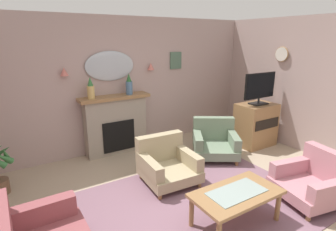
# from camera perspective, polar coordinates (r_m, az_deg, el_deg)

# --- Properties ---
(floor) EXTENTS (6.85, 6.34, 0.10)m
(floor) POSITION_cam_1_polar(r_m,az_deg,el_deg) (3.86, 8.50, -20.18)
(floor) COLOR tan
(floor) RESTS_ON ground
(wall_back) EXTENTS (6.85, 0.10, 2.63)m
(wall_back) POSITION_cam_1_polar(r_m,az_deg,el_deg) (5.53, -9.42, 6.48)
(wall_back) COLOR #B29993
(wall_back) RESTS_ON ground
(patterned_rug) EXTENTS (3.20, 2.40, 0.01)m
(patterned_rug) POSITION_cam_1_polar(r_m,az_deg,el_deg) (3.95, 6.57, -18.14)
(patterned_rug) COLOR #7F5B6B
(patterned_rug) RESTS_ON ground
(fireplace) EXTENTS (1.36, 0.36, 1.16)m
(fireplace) POSITION_cam_1_polar(r_m,az_deg,el_deg) (5.40, -10.96, -1.98)
(fireplace) COLOR gray
(fireplace) RESTS_ON ground
(mantel_vase_left) EXTENTS (0.13, 0.13, 0.39)m
(mantel_vase_left) POSITION_cam_1_polar(r_m,az_deg,el_deg) (5.06, -16.07, 5.37)
(mantel_vase_left) COLOR tan
(mantel_vase_left) RESTS_ON fireplace
(mantel_vase_centre) EXTENTS (0.13, 0.13, 0.41)m
(mantel_vase_centre) POSITION_cam_1_polar(r_m,az_deg,el_deg) (5.30, -8.25, 6.40)
(mantel_vase_centre) COLOR #4C7093
(mantel_vase_centre) RESTS_ON fireplace
(wall_mirror) EXTENTS (0.96, 0.06, 0.56)m
(wall_mirror) POSITION_cam_1_polar(r_m,az_deg,el_deg) (5.30, -12.18, 10.22)
(wall_mirror) COLOR #B2BCC6
(wall_sconce_left) EXTENTS (0.14, 0.14, 0.14)m
(wall_sconce_left) POSITION_cam_1_polar(r_m,az_deg,el_deg) (5.04, -21.16, 8.64)
(wall_sconce_left) COLOR #D17066
(wall_sconce_right) EXTENTS (0.14, 0.14, 0.14)m
(wall_sconce_right) POSITION_cam_1_polar(r_m,az_deg,el_deg) (5.61, -3.66, 10.33)
(wall_sconce_right) COLOR #D17066
(wall_clock) EXTENTS (0.04, 0.31, 0.31)m
(wall_clock) POSITION_cam_1_polar(r_m,az_deg,el_deg) (6.11, 22.96, 11.86)
(wall_clock) COLOR silver
(framed_picture) EXTENTS (0.28, 0.03, 0.36)m
(framed_picture) POSITION_cam_1_polar(r_m,az_deg,el_deg) (5.98, 1.64, 11.58)
(framed_picture) COLOR #4C6B56
(coffee_table) EXTENTS (1.10, 0.60, 0.45)m
(coffee_table) POSITION_cam_1_polar(r_m,az_deg,el_deg) (3.49, 14.29, -16.23)
(coffee_table) COLOR olive
(coffee_table) RESTS_ON ground
(armchair_in_corner) EXTENTS (0.96, 0.95, 0.71)m
(armchair_in_corner) POSITION_cam_1_polar(r_m,az_deg,el_deg) (4.38, 28.66, -11.96)
(armchair_in_corner) COLOR #B77A84
(armchair_in_corner) RESTS_ON ground
(armchair_near_fireplace) EXTENTS (0.86, 0.87, 0.71)m
(armchair_near_fireplace) POSITION_cam_1_polar(r_m,az_deg,el_deg) (4.35, -0.31, -10.03)
(armchair_near_fireplace) COLOR tan
(armchair_near_fireplace) RESTS_ON ground
(armchair_by_coffee_table) EXTENTS (1.12, 1.12, 0.71)m
(armchair_by_coffee_table) POSITION_cam_1_polar(r_m,az_deg,el_deg) (5.30, 9.87, -5.32)
(armchair_by_coffee_table) COLOR gray
(armchair_by_coffee_table) RESTS_ON ground
(tv_cabinet) EXTENTS (0.80, 0.57, 0.90)m
(tv_cabinet) POSITION_cam_1_polar(r_m,az_deg,el_deg) (6.01, 18.06, -1.84)
(tv_cabinet) COLOR olive
(tv_cabinet) RESTS_ON ground
(tv_flatscreen) EXTENTS (0.84, 0.24, 0.65)m
(tv_flatscreen) POSITION_cam_1_polar(r_m,az_deg,el_deg) (5.82, 18.89, 5.59)
(tv_flatscreen) COLOR black
(tv_flatscreen) RESTS_ON tv_cabinet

